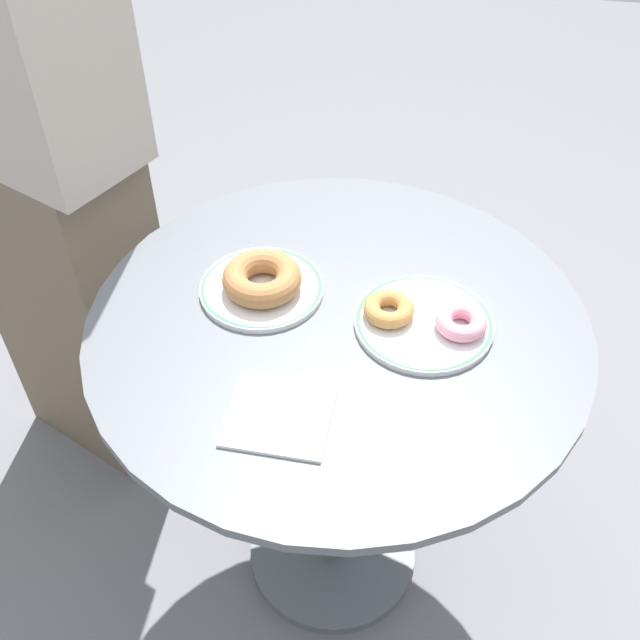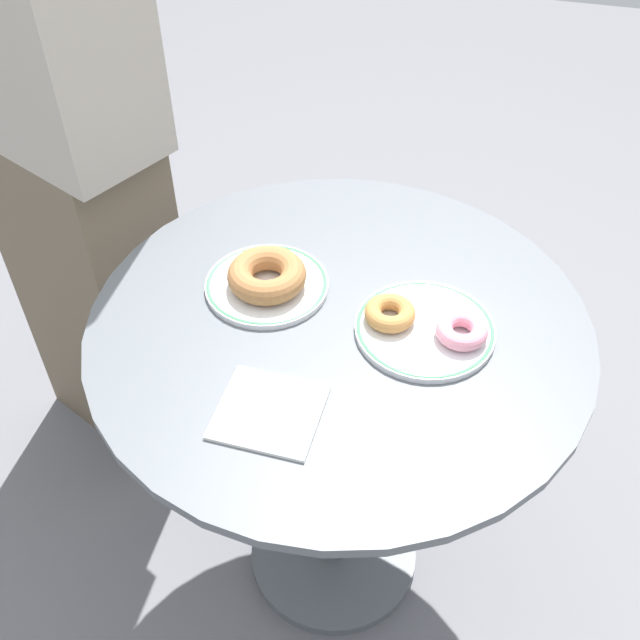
# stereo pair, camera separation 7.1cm
# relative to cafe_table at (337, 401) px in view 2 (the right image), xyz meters

# --- Properties ---
(ground_plane) EXTENTS (7.00, 7.00, 0.02)m
(ground_plane) POSITION_rel_cafe_table_xyz_m (0.00, 0.00, -0.55)
(ground_plane) COLOR slate
(cafe_table) EXTENTS (0.80, 0.80, 0.75)m
(cafe_table) POSITION_rel_cafe_table_xyz_m (0.00, 0.00, 0.00)
(cafe_table) COLOR #565B60
(cafe_table) RESTS_ON ground
(plate_left) EXTENTS (0.20, 0.20, 0.01)m
(plate_left) POSITION_rel_cafe_table_xyz_m (-0.13, 0.04, 0.21)
(plate_left) COLOR white
(plate_left) RESTS_ON cafe_table
(plate_right) EXTENTS (0.22, 0.22, 0.01)m
(plate_right) POSITION_rel_cafe_table_xyz_m (0.13, 0.01, 0.21)
(plate_right) COLOR white
(plate_right) RESTS_ON cafe_table
(donut_cinnamon) EXTENTS (0.16, 0.16, 0.04)m
(donut_cinnamon) POSITION_rel_cafe_table_xyz_m (-0.13, 0.04, 0.23)
(donut_cinnamon) COLOR #A36B3D
(donut_cinnamon) RESTS_ON plate_left
(donut_pink_frosted) EXTENTS (0.08, 0.08, 0.03)m
(donut_pink_frosted) POSITION_rel_cafe_table_xyz_m (0.19, 0.00, 0.23)
(donut_pink_frosted) COLOR pink
(donut_pink_frosted) RESTS_ON plate_right
(donut_old_fashioned) EXTENTS (0.11, 0.11, 0.03)m
(donut_old_fashioned) POSITION_rel_cafe_table_xyz_m (0.08, 0.01, 0.23)
(donut_old_fashioned) COLOR #BC7F42
(donut_old_fashioned) RESTS_ON plate_right
(paper_napkin) EXTENTS (0.14, 0.14, 0.01)m
(paper_napkin) POSITION_rel_cafe_table_xyz_m (-0.05, -0.21, 0.20)
(paper_napkin) COLOR white
(paper_napkin) RESTS_ON cafe_table
(person_figure) EXTENTS (0.49, 0.38, 1.67)m
(person_figure) POSITION_rel_cafe_table_xyz_m (-0.63, 0.27, 0.27)
(person_figure) COLOR brown
(person_figure) RESTS_ON ground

